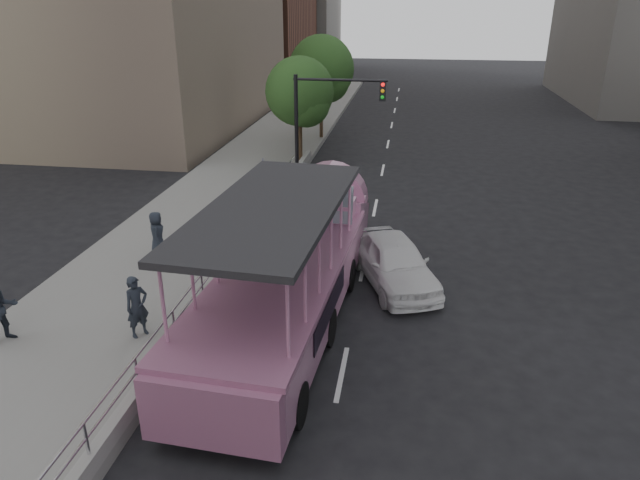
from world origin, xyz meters
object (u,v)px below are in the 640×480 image
parking_sign (264,188)px  street_tree_near (301,94)px  duck_boat (293,269)px  street_tree_far (323,71)px  pedestrian_near (137,307)px  pedestrian_mid (0,310)px  car (395,262)px  traffic_signal (322,114)px  pedestrian_far (157,234)px

parking_sign → street_tree_near: 9.55m
duck_boat → street_tree_far: street_tree_far is taller
pedestrian_near → street_tree_near: bearing=33.4°
pedestrian_mid → street_tree_near: bearing=23.9°
car → traffic_signal: 10.64m
car → pedestrian_mid: 10.87m
car → street_tree_far: 20.01m
car → street_tree_far: size_ratio=0.70×
street_tree_far → pedestrian_far: bearing=-98.4°
pedestrian_near → street_tree_near: street_tree_near is taller
car → parking_sign: bearing=122.3°
pedestrian_mid → duck_boat: bearing=-29.9°
car → traffic_signal: size_ratio=0.86×
duck_boat → pedestrian_mid: 7.38m
car → street_tree_far: (-5.14, 19.01, 3.54)m
street_tree_near → car: bearing=-67.7°
duck_boat → pedestrian_mid: size_ratio=6.66×
street_tree_near → parking_sign: bearing=-88.1°
pedestrian_mid → street_tree_near: (4.17, 18.26, 2.64)m
duck_boat → pedestrian_near: 4.17m
duck_boat → pedestrian_mid: duck_boat is taller
duck_boat → street_tree_near: size_ratio=2.04×
parking_sign → street_tree_near: (-0.30, 9.32, 2.06)m
street_tree_near → street_tree_far: size_ratio=0.89×
parking_sign → traffic_signal: (1.29, 5.90, 1.74)m
traffic_signal → street_tree_near: (-1.60, 3.43, 0.32)m
pedestrian_mid → pedestrian_far: 5.83m
car → pedestrian_near: bearing=-166.0°
pedestrian_far → parking_sign: (2.85, 3.34, 0.70)m
pedestrian_near → traffic_signal: 14.49m
duck_boat → pedestrian_near: size_ratio=7.12×
car → parking_sign: (-5.04, 3.68, 0.99)m
parking_sign → traffic_signal: size_ratio=0.54×
pedestrian_mid → pedestrian_far: size_ratio=1.15×
traffic_signal → duck_boat: bearing=-85.2°
parking_sign → street_tree_far: size_ratio=0.44×
duck_boat → street_tree_near: bearing=99.6°
car → street_tree_near: bearing=90.9°
parking_sign → street_tree_near: bearing=91.9°
car → pedestrian_far: pedestrian_far is taller
parking_sign → street_tree_near: size_ratio=0.49×
duck_boat → pedestrian_mid: bearing=-156.6°
street_tree_near → duck_boat: bearing=-80.4°
traffic_signal → street_tree_near: street_tree_near is taller
pedestrian_mid → street_tree_near: street_tree_near is taller
pedestrian_mid → street_tree_far: size_ratio=0.27×
traffic_signal → parking_sign: bearing=-102.4°
pedestrian_mid → street_tree_far: (4.37, 24.26, 3.13)m
street_tree_far → street_tree_near: bearing=-91.9°
car → traffic_signal: traffic_signal is taller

